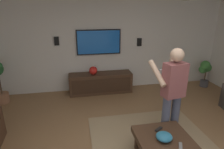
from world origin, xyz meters
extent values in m
cube|color=silver|center=(3.18, 0.00, 1.38)|extent=(0.10, 6.66, 2.76)
cube|color=#422B1C|center=(0.04, -0.28, 0.35)|extent=(1.00, 0.80, 0.10)
cylinder|color=#422B1C|center=(0.46, -0.60, 0.15)|extent=(0.07, 0.07, 0.30)
cylinder|color=#422B1C|center=(0.46, 0.04, 0.15)|extent=(0.07, 0.07, 0.30)
cube|color=#422B1C|center=(2.85, 0.31, 0.28)|extent=(0.44, 1.70, 0.55)
cube|color=#352216|center=(2.62, 0.31, 0.28)|extent=(0.01, 1.56, 0.39)
cube|color=black|center=(3.09, 0.31, 1.36)|extent=(0.05, 1.19, 0.67)
cube|color=blue|center=(3.06, 0.31, 1.36)|extent=(0.01, 1.13, 0.61)
cylinder|color=#4C5166|center=(0.66, -0.72, 0.41)|extent=(0.14, 0.14, 0.82)
cylinder|color=#4C5166|center=(0.62, -0.52, 0.41)|extent=(0.14, 0.14, 0.82)
cube|color=#8C4C4C|center=(0.64, -0.62, 1.11)|extent=(0.28, 0.40, 0.58)
sphere|color=tan|center=(0.64, -0.62, 1.53)|extent=(0.22, 0.22, 0.22)
cylinder|color=tan|center=(0.86, -0.80, 1.20)|extent=(0.49, 0.18, 0.37)
cylinder|color=tan|center=(0.77, -0.37, 1.20)|extent=(0.49, 0.18, 0.37)
cube|color=white|center=(1.01, -0.55, 1.10)|extent=(0.05, 0.06, 0.16)
cylinder|color=#9E6B4C|center=(2.68, 2.78, 0.13)|extent=(0.30, 0.30, 0.25)
cylinder|color=brown|center=(2.68, 2.78, 0.46)|extent=(0.04, 0.04, 0.41)
cylinder|color=#4C4C51|center=(2.68, -2.78, 0.10)|extent=(0.23, 0.23, 0.19)
cylinder|color=brown|center=(2.68, -2.78, 0.35)|extent=(0.03, 0.03, 0.32)
sphere|color=#3D7F38|center=(2.69, -2.67, 0.53)|extent=(0.22, 0.22, 0.22)
sphere|color=#3D7F38|center=(2.72, -2.77, 0.65)|extent=(0.23, 0.23, 0.23)
sphere|color=#3D7F38|center=(2.72, -2.83, 0.57)|extent=(0.25, 0.25, 0.25)
sphere|color=#3D7F38|center=(2.66, -2.71, 0.67)|extent=(0.27, 0.27, 0.27)
ellipsoid|color=teal|center=(0.11, -0.25, 0.45)|extent=(0.24, 0.24, 0.11)
cube|color=black|center=(0.35, -0.28, 0.41)|extent=(0.12, 0.15, 0.02)
cube|color=slate|center=(-0.09, -0.41, 0.41)|extent=(0.15, 0.11, 0.02)
sphere|color=red|center=(2.80, 0.51, 0.66)|extent=(0.22, 0.22, 0.22)
cube|color=black|center=(3.10, -0.84, 1.32)|extent=(0.06, 0.12, 0.22)
cube|color=black|center=(3.10, 1.40, 1.42)|extent=(0.06, 0.12, 0.22)
camera|label=1|loc=(-2.07, 0.94, 2.22)|focal=30.93mm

